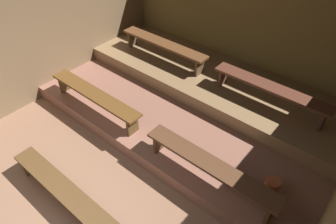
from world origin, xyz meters
The scene contains 11 objects.
ground centered at (0.00, 2.55, -0.04)m, with size 6.52×5.90×0.08m, color #8C644C.
wall_back centered at (0.00, 5.13, 1.20)m, with size 6.52×0.06×2.40m, color olive.
wall_left centered at (-2.89, 2.55, 1.20)m, with size 0.06×5.90×2.40m, color brown.
platform_lower centered at (0.00, 3.43, 0.14)m, with size 5.72×3.33×0.27m, color #905E4D.
platform_middle centered at (0.00, 4.21, 0.41)m, with size 5.72×1.77×0.27m, color olive.
bench_floor_center centered at (-0.13, 0.53, 0.34)m, with size 2.31×0.31×0.41m.
bench_lower_left centered at (-1.31, 2.09, 0.61)m, with size 2.22×0.31×0.41m.
bench_lower_right centered at (1.31, 2.09, 0.61)m, with size 2.22×0.31×0.41m.
bench_middle_left centered at (-1.27, 4.05, 0.88)m, with size 2.20×0.31×0.41m.
bench_middle_right centered at (1.27, 4.05, 0.88)m, with size 2.20×0.31×0.41m.
pail_lower centered at (2.13, 2.52, 0.40)m, with size 0.22×0.22×0.26m, color #9E4C2D.
Camera 1 is at (2.66, -0.48, 4.10)m, focal length 32.34 mm.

